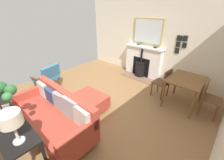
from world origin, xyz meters
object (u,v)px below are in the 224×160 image
at_px(dining_chair_by_back_wall, 209,96).
at_px(mantel_bowl_far, 155,47).
at_px(dining_table, 186,83).
at_px(fireplace, 142,63).
at_px(dining_chair_near_fireplace, 164,81).
at_px(console_table, 7,122).
at_px(book_stack, 0,110).
at_px(sofa, 55,115).
at_px(ottoman, 91,100).
at_px(armchair_accent, 48,76).
at_px(table_lamp_far_end, 10,120).
at_px(mantel_bowl_near, 139,44).

bearing_deg(dining_chair_by_back_wall, mantel_bowl_far, -116.00).
bearing_deg(dining_table, fireplace, -116.62).
distance_m(dining_chair_near_fireplace, dining_chair_by_back_wall, 1.06).
relative_size(console_table, book_stack, 6.23).
bearing_deg(dining_chair_by_back_wall, fireplace, -111.08).
xyz_separation_m(sofa, ottoman, (-0.92, 0.01, -0.12)).
height_order(armchair_accent, table_lamp_far_end, table_lamp_far_end).
distance_m(fireplace, console_table, 4.22).
distance_m(mantel_bowl_near, sofa, 3.62).
xyz_separation_m(table_lamp_far_end, dining_table, (-3.35, 1.00, -0.48)).
bearing_deg(mantel_bowl_far, console_table, -3.87).
xyz_separation_m(sofa, book_stack, (0.74, -0.25, 0.43)).
xyz_separation_m(fireplace, dining_table, (0.87, 1.74, 0.15)).
xyz_separation_m(sofa, dining_table, (-2.61, 1.63, 0.28)).
height_order(dining_chair_near_fireplace, dining_chair_by_back_wall, dining_chair_near_fireplace).
distance_m(mantel_bowl_near, book_stack, 4.27).
bearing_deg(console_table, mantel_bowl_near, -175.36).
distance_m(console_table, book_stack, 0.26).
height_order(mantel_bowl_far, book_stack, mantel_bowl_far).
bearing_deg(dining_chair_by_back_wall, book_stack, -35.75).
relative_size(mantel_bowl_near, ottoman, 0.16).
bearing_deg(book_stack, ottoman, 171.11).
bearing_deg(table_lamp_far_end, console_table, -90.00).
xyz_separation_m(book_stack, dining_chair_near_fireplace, (-3.33, 1.35, -0.29)).
xyz_separation_m(table_lamp_far_end, book_stack, (-0.00, -0.88, -0.33)).
distance_m(console_table, dining_table, 3.73).
xyz_separation_m(console_table, table_lamp_far_end, (0.00, 0.64, 0.44)).
bearing_deg(console_table, mantel_bowl_far, 176.13).
distance_m(mantel_bowl_near, dining_chair_near_fireplace, 1.83).
height_order(ottoman, armchair_accent, armchair_accent).
height_order(fireplace, console_table, fireplace).
bearing_deg(mantel_bowl_far, dining_chair_near_fireplace, 41.66).
distance_m(mantel_bowl_far, ottoman, 2.75).
xyz_separation_m(table_lamp_far_end, dining_chair_by_back_wall, (-3.34, 1.52, -0.62)).
height_order(armchair_accent, console_table, armchair_accent).
bearing_deg(dining_chair_by_back_wall, armchair_accent, -63.15).
distance_m(book_stack, dining_chair_near_fireplace, 3.61).
distance_m(armchair_accent, console_table, 2.18).
bearing_deg(mantel_bowl_far, dining_table, 55.90).
xyz_separation_m(sofa, dining_chair_by_back_wall, (-2.60, 2.16, 0.14)).
height_order(ottoman, dining_chair_near_fireplace, dining_chair_near_fireplace).
xyz_separation_m(mantel_bowl_near, dining_table, (0.91, 1.98, -0.48)).
relative_size(mantel_bowl_near, console_table, 0.08).
height_order(fireplace, dining_chair_near_fireplace, fireplace).
distance_m(armchair_accent, dining_chair_near_fireplace, 3.35).
height_order(console_table, book_stack, book_stack).
height_order(mantel_bowl_near, book_stack, mantel_bowl_near).
distance_m(fireplace, mantel_bowl_far, 0.74).
bearing_deg(dining_table, dining_chair_near_fireplace, -88.90).
relative_size(fireplace, console_table, 0.82).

